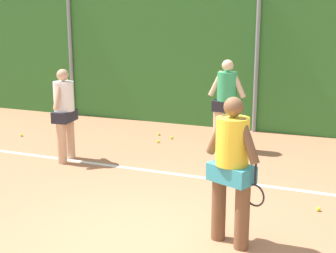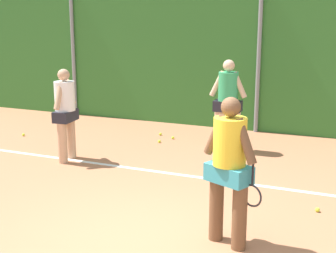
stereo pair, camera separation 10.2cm
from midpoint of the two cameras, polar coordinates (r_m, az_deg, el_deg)
ground_plane at (r=7.89m, az=3.52°, el=-7.82°), size 27.78×27.78×0.00m
hedge_fence_backdrop at (r=11.87m, az=11.15°, el=7.91°), size 18.06×0.25×3.54m
fence_post_left at (r=13.75m, az=-11.01°, el=8.93°), size 0.10×0.10×3.68m
fence_post_center at (r=11.69m, az=10.99°, el=8.19°), size 0.10×0.10×3.68m
court_baseline_paint at (r=8.52m, az=5.12°, el=-6.18°), size 13.19×0.10×0.01m
player_foreground_near at (r=5.89m, az=7.80°, el=-4.45°), size 0.82×0.51×1.88m
player_midcourt at (r=9.48m, az=-11.82°, el=1.96°), size 0.39×0.76×1.81m
player_backcourt_far at (r=10.07m, az=7.42°, el=3.13°), size 0.80×0.41×1.92m
tennis_ball_1 at (r=11.42m, az=-0.66°, el=-0.90°), size 0.07×0.07×0.07m
tennis_ball_2 at (r=7.47m, az=17.74°, el=-9.42°), size 0.07×0.07×0.07m
tennis_ball_3 at (r=11.09m, az=0.85°, el=-1.33°), size 0.07×0.07×0.07m
tennis_ball_5 at (r=10.77m, az=-0.77°, el=-1.78°), size 0.07×0.07×0.07m
tennis_ball_7 at (r=10.93m, az=6.05°, el=-1.63°), size 0.07×0.07×0.07m
tennis_ball_8 at (r=11.85m, az=-16.57°, el=-0.94°), size 0.07×0.07×0.07m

